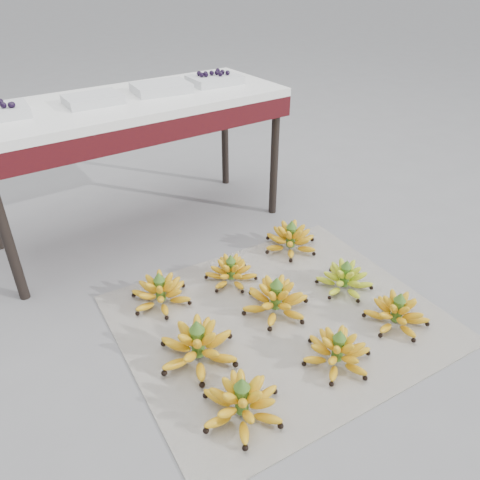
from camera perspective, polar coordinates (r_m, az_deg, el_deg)
ground at (r=1.98m, az=4.50°, el=-9.25°), size 60.00×60.00×0.00m
newspaper_mat at (r=1.97m, az=4.83°, el=-9.53°), size 1.33×1.15×0.01m
bunch_front_left at (r=1.59m, az=0.23°, el=-19.18°), size 0.29×0.29×0.17m
bunch_front_center at (r=1.78m, az=11.80°, el=-13.15°), size 0.30×0.30×0.16m
bunch_front_right at (r=2.00m, az=18.57°, el=-8.43°), size 0.29×0.29×0.15m
bunch_mid_left at (r=1.76m, az=-5.15°, el=-12.69°), size 0.40×0.40×0.18m
bunch_mid_center at (r=1.96m, az=4.39°, el=-7.24°), size 0.36×0.36×0.17m
bunch_mid_right at (r=2.13m, az=12.64°, el=-4.62°), size 0.27×0.27×0.15m
bunch_back_left at (r=2.03m, az=-9.66°, el=-6.32°), size 0.31×0.31×0.16m
bunch_back_center at (r=2.13m, az=-1.11°, el=-3.92°), size 0.30×0.30×0.14m
bunch_back_right at (r=2.36m, az=6.20°, el=0.08°), size 0.36×0.36×0.17m
vendor_table at (r=2.37m, az=-13.11°, el=14.63°), size 1.48×0.59×0.71m
tray_left at (r=2.28m, az=-17.48°, el=16.04°), size 0.25×0.18×0.04m
tray_right at (r=2.41m, az=-9.57°, el=17.84°), size 0.29×0.22×0.04m
tray_far_right at (r=2.55m, az=-3.13°, el=18.98°), size 0.26×0.19×0.07m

